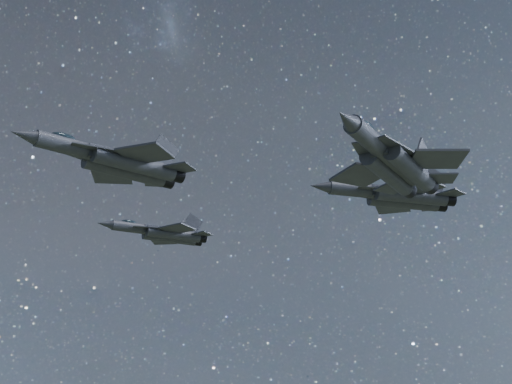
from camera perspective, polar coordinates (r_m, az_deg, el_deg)
jet_lead at (r=70.48m, az=-11.09°, el=2.44°), size 17.90×12.76×4.57m
jet_left at (r=100.09m, az=-7.47°, el=-3.28°), size 16.12×11.04×4.05m
jet_right at (r=68.24m, az=10.86°, el=2.38°), size 19.92×13.27×5.06m
jet_slot at (r=88.00m, az=11.12°, el=-0.29°), size 18.74×12.34×4.81m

